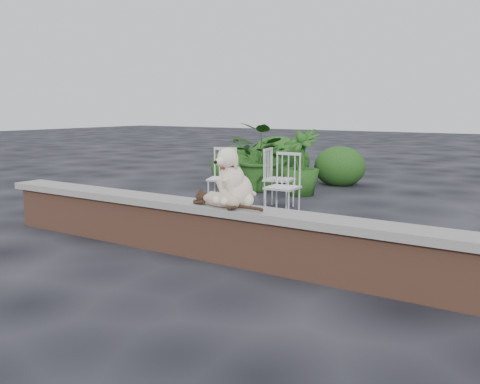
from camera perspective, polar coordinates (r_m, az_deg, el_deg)
The scene contains 11 objects.
ground at distance 5.63m, azimuth -3.35°, elevation -7.10°, with size 60.00×60.00×0.00m, color black.
brick_wall at distance 5.56m, azimuth -3.37°, elevation -4.62°, with size 6.00×0.30×0.50m, color brown.
capstone at distance 5.50m, azimuth -3.40°, elevation -1.69°, with size 6.20×0.40×0.08m, color slate.
dog at distance 5.32m, azimuth -0.36°, elevation 1.74°, with size 0.40×0.53×0.61m, color beige, non-canonical shape.
cat at distance 5.27m, azimuth -1.99°, elevation -0.74°, with size 1.02×0.25×0.17m, color tan, non-canonical shape.
chair_a at distance 8.33m, azimuth -1.93°, elevation 1.55°, with size 0.56×0.56×0.94m, color silver, non-canonical shape.
chair_e at distance 8.28m, azimuth 4.29°, elevation 1.48°, with size 0.56×0.56×0.94m, color silver, non-canonical shape.
chair_b at distance 7.45m, azimuth 4.65°, elevation 0.62°, with size 0.56×0.56×0.94m, color silver, non-canonical shape.
potted_plant_a at distance 9.95m, azimuth 2.50°, elevation 3.83°, with size 1.17×1.01×1.30m, color #184915.
potted_plant_b at distance 9.49m, azimuth 6.65°, elevation 3.21°, with size 0.67×0.67×1.20m, color #184915.
shrubbery at distance 10.74m, azimuth 4.59°, elevation 3.01°, with size 2.70×2.34×1.05m.
Camera 1 is at (3.25, -4.32, 1.58)m, focal length 39.22 mm.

